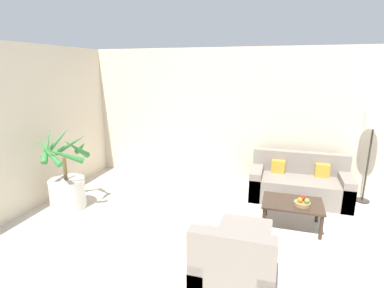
{
  "coord_description": "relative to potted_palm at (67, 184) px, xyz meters",
  "views": [
    {
      "loc": [
        0.38,
        0.73,
        2.32
      ],
      "look_at": [
        -1.1,
        5.66,
        1.0
      ],
      "focal_mm": 28.0,
      "sensor_mm": 36.0,
      "label": 1
    }
  ],
  "objects": [
    {
      "name": "wall_back",
      "position": [
        2.98,
        2.07,
        0.92
      ],
      "size": [
        8.65,
        0.06,
        2.7
      ],
      "color": "beige",
      "rests_on": "ground_plane"
    },
    {
      "name": "potted_palm",
      "position": [
        0.0,
        0.0,
        0.0
      ],
      "size": [
        0.83,
        0.92,
        1.37
      ],
      "color": "beige",
      "rests_on": "ground_plane"
    },
    {
      "name": "sofa_loveseat",
      "position": [
        3.75,
        1.5,
        -0.15
      ],
      "size": [
        1.69,
        0.78,
        0.82
      ],
      "color": "gray",
      "rests_on": "ground_plane"
    },
    {
      "name": "floor_lamp",
      "position": [
        4.85,
        1.71,
        0.94
      ],
      "size": [
        0.32,
        0.32,
        1.61
      ],
      "color": "#2D2823",
      "rests_on": "ground_plane"
    },
    {
      "name": "coffee_table",
      "position": [
        3.61,
        0.44,
        -0.09
      ],
      "size": [
        0.86,
        0.6,
        0.39
      ],
      "color": "#38281E",
      "rests_on": "ground_plane"
    },
    {
      "name": "fruit_bowl",
      "position": [
        3.74,
        0.37,
        -0.01
      ],
      "size": [
        0.23,
        0.23,
        0.05
      ],
      "color": "#997A4C",
      "rests_on": "coffee_table"
    },
    {
      "name": "apple_red",
      "position": [
        3.75,
        0.43,
        0.06
      ],
      "size": [
        0.08,
        0.08,
        0.08
      ],
      "color": "red",
      "rests_on": "fruit_bowl"
    },
    {
      "name": "apple_green",
      "position": [
        3.8,
        0.35,
        0.05
      ],
      "size": [
        0.07,
        0.07,
        0.07
      ],
      "color": "olive",
      "rests_on": "fruit_bowl"
    },
    {
      "name": "orange_fruit",
      "position": [
        3.7,
        0.35,
        0.05
      ],
      "size": [
        0.07,
        0.07,
        0.07
      ],
      "color": "orange",
      "rests_on": "fruit_bowl"
    },
    {
      "name": "armchair",
      "position": [
        3.01,
        -1.22,
        -0.14
      ],
      "size": [
        0.81,
        0.78,
        0.88
      ],
      "color": "gray",
      "rests_on": "ground_plane"
    },
    {
      "name": "ottoman",
      "position": [
        3.02,
        -0.39,
        -0.24
      ],
      "size": [
        0.66,
        0.48,
        0.38
      ],
      "color": "gray",
      "rests_on": "ground_plane"
    }
  ]
}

